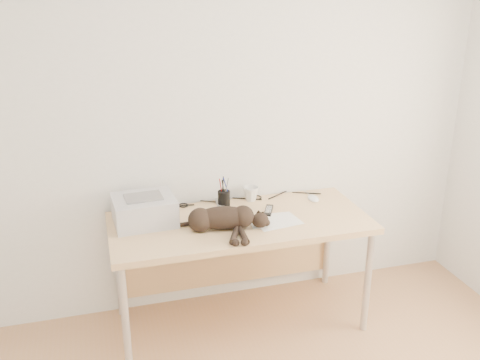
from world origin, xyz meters
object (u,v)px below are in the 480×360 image
object	(u,v)px
mug	(251,194)
pen_cup	(224,199)
desk	(236,233)
printer	(144,210)
cat	(220,219)
mouse	(313,197)

from	to	relation	value
mug	pen_cup	distance (m)	0.21
mug	desk	bearing A→B (deg)	-128.51
printer	mug	world-z (taller)	printer
cat	mouse	xyz separation A→B (m)	(0.72, 0.28, -0.05)
desk	printer	world-z (taller)	printer
printer	mug	size ratio (longest dim) A/B	3.62
cat	pen_cup	world-z (taller)	pen_cup
printer	mouse	xyz separation A→B (m)	(1.14, 0.06, -0.06)
desk	pen_cup	xyz separation A→B (m)	(-0.04, 0.14, 0.19)
mug	mouse	size ratio (longest dim) A/B	0.90
printer	mug	xyz separation A→B (m)	(0.72, 0.16, -0.03)
printer	pen_cup	size ratio (longest dim) A/B	1.89
mug	pen_cup	size ratio (longest dim) A/B	0.52
pen_cup	mouse	xyz separation A→B (m)	(0.61, -0.04, -0.04)
mug	printer	bearing A→B (deg)	-167.86
cat	pen_cup	distance (m)	0.34
mug	mouse	bearing A→B (deg)	-12.83
desk	mouse	size ratio (longest dim) A/B	13.55
pen_cup	desk	bearing A→B (deg)	-72.64
cat	mouse	distance (m)	0.77
pen_cup	mug	bearing A→B (deg)	14.42
mug	pen_cup	world-z (taller)	pen_cup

